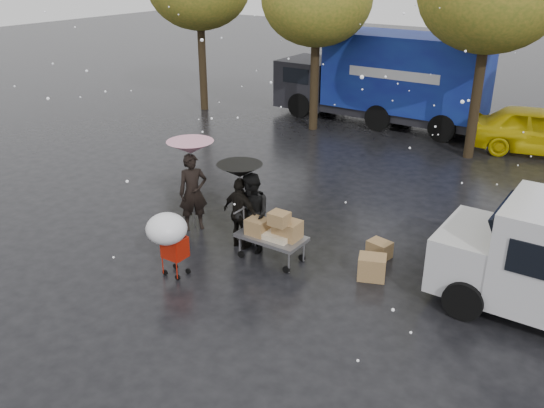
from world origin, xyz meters
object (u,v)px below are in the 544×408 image
Objects in this scene: person_pink at (193,192)px; shopping_cart at (168,232)px; blue_truck at (385,79)px; vendor_cart at (274,231)px; yellow_taxi at (541,130)px; person_black at (241,213)px.

shopping_cart is (1.17, -2.08, 0.11)m from person_pink.
vendor_cart is at bearing -76.72° from blue_truck.
blue_truck is (-2.79, 11.83, 1.03)m from vendor_cart.
yellow_taxi reaches higher than vendor_cart.
blue_truck reaches higher than vendor_cart.
person_pink is 0.41× the size of yellow_taxi.
blue_truck is (-1.80, 11.73, 0.91)m from person_black.
vendor_cart is 12.20m from blue_truck.
vendor_cart is at bearing 150.21° from yellow_taxi.
shopping_cart is at bearing 84.27° from person_black.
person_pink is 0.23× the size of blue_truck.
yellow_taxi is (4.57, 13.06, -0.27)m from shopping_cart.
person_black is (1.55, -0.14, -0.11)m from person_pink.
vendor_cart is 1.04× the size of shopping_cart.
blue_truck is 6.10m from yellow_taxi.
person_pink is at bearing 119.41° from shopping_cart.
blue_truck is 1.77× the size of yellow_taxi.
blue_truck is at bearing 95.95° from shopping_cart.
person_pink is 12.40m from yellow_taxi.
blue_truck reaches higher than person_black.
shopping_cart is 0.18× the size of blue_truck.
vendor_cart is at bearing -57.39° from person_pink.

